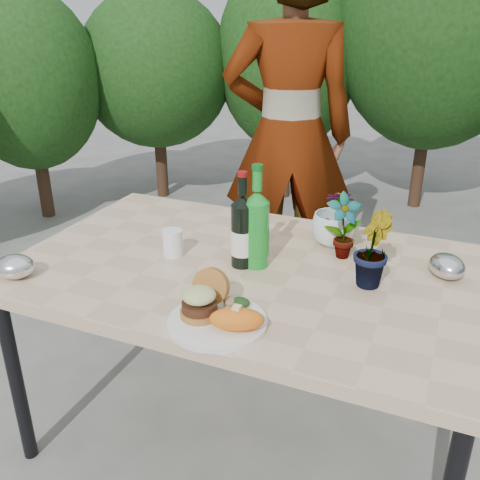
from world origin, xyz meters
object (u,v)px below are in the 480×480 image
at_px(dinner_plate, 217,322).
at_px(person, 289,136).
at_px(wine_bottle, 242,232).
at_px(patio_table, 249,281).

distance_m(dinner_plate, person, 1.53).
height_order(wine_bottle, person, person).
distance_m(patio_table, dinner_plate, 0.38).
height_order(patio_table, wine_bottle, wine_bottle).
xyz_separation_m(patio_table, dinner_plate, (0.06, -0.37, 0.06)).
bearing_deg(wine_bottle, person, 91.31).
relative_size(patio_table, wine_bottle, 4.82).
xyz_separation_m(patio_table, wine_bottle, (-0.02, -0.00, 0.18)).
bearing_deg(person, patio_table, 79.20).
bearing_deg(dinner_plate, patio_table, 98.49).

